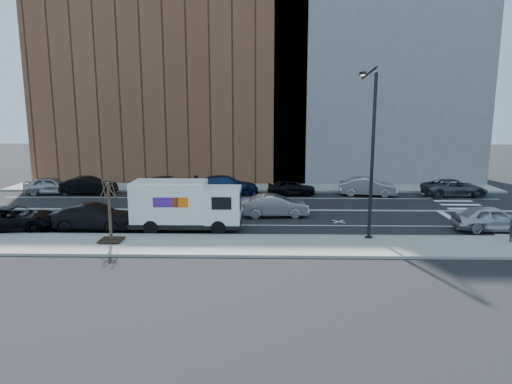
{
  "coord_description": "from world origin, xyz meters",
  "views": [
    {
      "loc": [
        1.3,
        -31.83,
        7.23
      ],
      "look_at": [
        0.61,
        -0.5,
        1.4
      ],
      "focal_mm": 32.0,
      "sensor_mm": 36.0,
      "label": 1
    }
  ],
  "objects_px": {
    "far_parked_a": "(51,186)",
    "far_parked_b": "(89,186)",
    "driving_sedan": "(275,206)",
    "fedex_van": "(186,205)",
    "near_parked_front": "(492,219)"
  },
  "relations": [
    {
      "from": "fedex_van",
      "to": "far_parked_a",
      "type": "height_order",
      "value": "fedex_van"
    },
    {
      "from": "driving_sedan",
      "to": "near_parked_front",
      "type": "relative_size",
      "value": 1.01
    },
    {
      "from": "far_parked_a",
      "to": "far_parked_b",
      "type": "relative_size",
      "value": 0.95
    },
    {
      "from": "fedex_van",
      "to": "far_parked_a",
      "type": "relative_size",
      "value": 1.5
    },
    {
      "from": "far_parked_a",
      "to": "near_parked_front",
      "type": "relative_size",
      "value": 0.98
    },
    {
      "from": "far_parked_a",
      "to": "driving_sedan",
      "type": "bearing_deg",
      "value": -118.08
    },
    {
      "from": "far_parked_a",
      "to": "far_parked_b",
      "type": "height_order",
      "value": "far_parked_b"
    },
    {
      "from": "far_parked_a",
      "to": "driving_sedan",
      "type": "height_order",
      "value": "same"
    },
    {
      "from": "driving_sedan",
      "to": "near_parked_front",
      "type": "bearing_deg",
      "value": -109.19
    },
    {
      "from": "far_parked_a",
      "to": "near_parked_front",
      "type": "height_order",
      "value": "near_parked_front"
    },
    {
      "from": "fedex_van",
      "to": "near_parked_front",
      "type": "height_order",
      "value": "fedex_van"
    },
    {
      "from": "near_parked_front",
      "to": "fedex_van",
      "type": "bearing_deg",
      "value": 90.53
    },
    {
      "from": "far_parked_b",
      "to": "far_parked_a",
      "type": "bearing_deg",
      "value": 89.66
    },
    {
      "from": "fedex_van",
      "to": "far_parked_a",
      "type": "distance_m",
      "value": 17.49
    },
    {
      "from": "fedex_van",
      "to": "driving_sedan",
      "type": "bearing_deg",
      "value": 33.98
    }
  ]
}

